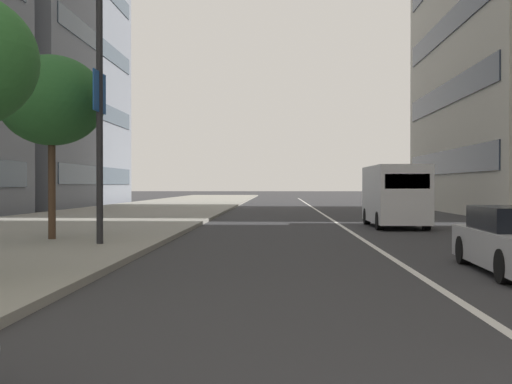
# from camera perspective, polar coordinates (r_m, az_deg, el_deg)

# --- Properties ---
(sidewalk_right_plaza) EXTENTS (160.00, 10.81, 0.15)m
(sidewalk_right_plaza) POSITION_cam_1_polar(r_m,az_deg,el_deg) (33.92, -13.08, -2.27)
(sidewalk_right_plaza) COLOR gray
(sidewalk_right_plaza) RESTS_ON ground
(lane_centre_stripe) EXTENTS (110.00, 0.16, 0.01)m
(lane_centre_stripe) POSITION_cam_1_polar(r_m,az_deg,el_deg) (37.87, 5.99, -2.07)
(lane_centre_stripe) COLOR silver
(lane_centre_stripe) RESTS_ON ground
(delivery_van_ahead) EXTENTS (5.58, 2.07, 2.55)m
(delivery_van_ahead) POSITION_cam_1_polar(r_m,az_deg,el_deg) (28.78, 11.56, -0.20)
(delivery_van_ahead) COLOR silver
(delivery_van_ahead) RESTS_ON ground
(street_lamp_with_banners) EXTENTS (1.26, 2.46, 8.74)m
(street_lamp_with_banners) POSITION_cam_1_polar(r_m,az_deg,el_deg) (19.22, -12.02, 11.17)
(street_lamp_with_banners) COLOR #232326
(street_lamp_with_banners) RESTS_ON sidewalk_right_plaza
(street_tree_near_plaza_corner) EXTENTS (3.14, 3.14, 5.44)m
(street_tree_near_plaza_corner) POSITION_cam_1_polar(r_m,az_deg,el_deg) (21.16, -16.77, 7.33)
(street_tree_near_plaza_corner) COLOR #473323
(street_tree_near_plaza_corner) RESTS_ON sidewalk_right_plaza
(office_tower_far_right_block) EXTENTS (24.66, 14.50, 32.26)m
(office_tower_far_right_block) POSITION_cam_1_polar(r_m,az_deg,el_deg) (63.13, -19.49, 13.71)
(office_tower_far_right_block) COLOR slate
(office_tower_far_right_block) RESTS_ON ground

